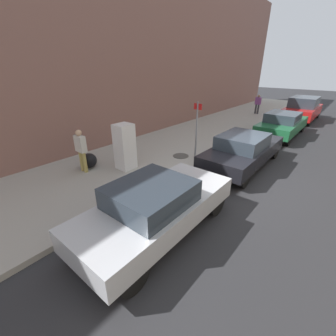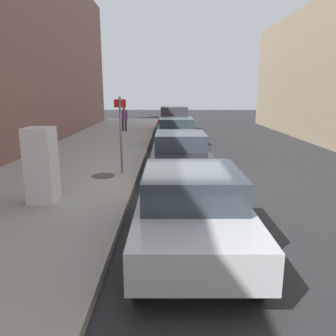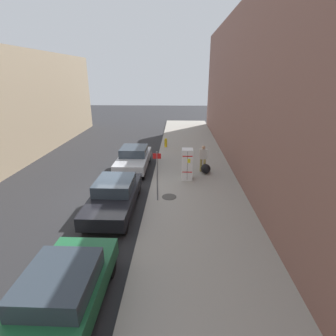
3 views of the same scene
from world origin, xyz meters
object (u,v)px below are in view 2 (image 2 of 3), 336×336
object	(u,v)px
pedestrian_walking_far	(123,117)
parked_sedan_dark	(179,152)
street_sign_post	(120,131)
parked_sedan_silver	(190,205)
discarded_refrigerator	(41,165)
parked_sedan_green	(175,131)
parked_suv_red	(173,119)

from	to	relation	value
pedestrian_walking_far	parked_sedan_dark	size ratio (longest dim) A/B	0.33
pedestrian_walking_far	parked_sedan_dark	xyz separation A→B (m)	(3.27, -10.84, -0.31)
pedestrian_walking_far	street_sign_post	bearing A→B (deg)	145.67
parked_sedan_silver	parked_sedan_dark	bearing A→B (deg)	90.00
street_sign_post	parked_sedan_dark	size ratio (longest dim) A/B	0.51
discarded_refrigerator	parked_sedan_green	size ratio (longest dim) A/B	0.37
parked_sedan_green	parked_suv_red	size ratio (longest dim) A/B	0.98
street_sign_post	parked_sedan_dark	world-z (taller)	street_sign_post
pedestrian_walking_far	parked_sedan_green	xyz separation A→B (m)	(3.27, -5.10, -0.30)
street_sign_post	pedestrian_walking_far	xyz separation A→B (m)	(-1.42, 11.52, -0.47)
parked_sedan_silver	parked_sedan_dark	size ratio (longest dim) A/B	0.93
discarded_refrigerator	parked_sedan_dark	world-z (taller)	discarded_refrigerator
pedestrian_walking_far	parked_sedan_silver	world-z (taller)	pedestrian_walking_far
discarded_refrigerator	pedestrian_walking_far	xyz separation A→B (m)	(0.03, 14.23, -0.00)
pedestrian_walking_far	parked_suv_red	world-z (taller)	parked_suv_red
pedestrian_walking_far	parked_sedan_dark	world-z (taller)	pedestrian_walking_far
street_sign_post	parked_suv_red	xyz separation A→B (m)	(1.85, 11.94, -0.61)
discarded_refrigerator	pedestrian_walking_far	size ratio (longest dim) A/B	1.13
street_sign_post	parked_sedan_dark	bearing A→B (deg)	20.28
pedestrian_walking_far	parked_sedan_green	bearing A→B (deg)	171.30
parked_sedan_silver	parked_sedan_dark	world-z (taller)	parked_sedan_silver
street_sign_post	discarded_refrigerator	bearing A→B (deg)	-118.13
pedestrian_walking_far	parked_sedan_dark	distance (m)	11.32
parked_sedan_dark	parked_sedan_green	distance (m)	5.74
discarded_refrigerator	street_sign_post	xyz separation A→B (m)	(1.45, 2.71, 0.46)
discarded_refrigerator	parked_suv_red	distance (m)	15.02
pedestrian_walking_far	parked_suv_red	size ratio (longest dim) A/B	0.32
parked_sedan_silver	pedestrian_walking_far	bearing A→B (deg)	101.46
parked_sedan_silver	parked_suv_red	xyz separation A→B (m)	(-0.00, 16.54, 0.14)
pedestrian_walking_far	parked_sedan_green	world-z (taller)	pedestrian_walking_far
street_sign_post	parked_sedan_green	bearing A→B (deg)	73.92
street_sign_post	pedestrian_walking_far	size ratio (longest dim) A/B	1.55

